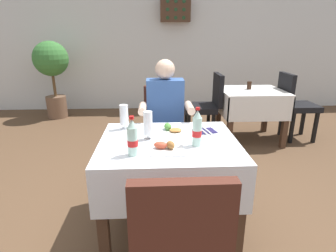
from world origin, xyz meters
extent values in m
plane|color=brown|center=(0.00, 0.00, 0.00)|extent=(11.00, 11.00, 0.00)
cube|color=silver|center=(0.00, 3.83, 1.40)|extent=(11.00, 0.12, 2.80)
cube|color=white|center=(0.14, 0.00, 0.73)|extent=(1.01, 0.87, 0.02)
cube|color=white|center=(0.14, -0.43, 0.56)|extent=(1.01, 0.02, 0.32)
cube|color=white|center=(0.14, 0.42, 0.56)|extent=(1.01, 0.02, 0.32)
cube|color=white|center=(-0.36, 0.00, 0.56)|extent=(0.02, 0.87, 0.32)
cube|color=white|center=(0.63, 0.00, 0.56)|extent=(0.02, 0.87, 0.32)
cube|color=#472D1E|center=(-0.31, -0.37, 0.36)|extent=(0.07, 0.07, 0.72)
cube|color=#472D1E|center=(0.58, -0.37, 0.36)|extent=(0.07, 0.07, 0.72)
cube|color=#472D1E|center=(-0.31, 0.37, 0.36)|extent=(0.07, 0.07, 0.72)
cube|color=#472D1E|center=(0.58, 0.37, 0.36)|extent=(0.07, 0.07, 0.72)
cube|color=#4C2319|center=(0.14, 0.73, 0.49)|extent=(0.44, 0.44, 0.08)
cube|color=#4C2319|center=(0.14, 0.98, 0.75)|extent=(0.42, 0.06, 0.44)
cube|color=black|center=(-0.03, 0.56, 0.23)|extent=(0.04, 0.04, 0.45)
cube|color=black|center=(0.31, 0.56, 0.23)|extent=(0.04, 0.04, 0.45)
cube|color=black|center=(-0.03, 0.90, 0.23)|extent=(0.04, 0.04, 0.45)
cube|color=black|center=(0.31, 0.90, 0.23)|extent=(0.04, 0.04, 0.45)
cube|color=#4C2319|center=(0.14, -0.73, 0.49)|extent=(0.44, 0.44, 0.08)
cube|color=#4C2319|center=(0.14, -0.98, 0.75)|extent=(0.42, 0.06, 0.44)
cylinder|color=#282D42|center=(0.06, 0.53, 0.23)|extent=(0.10, 0.10, 0.45)
cylinder|color=#282D42|center=(0.22, 0.53, 0.23)|extent=(0.10, 0.10, 0.45)
cube|color=#282D42|center=(0.14, 0.69, 0.51)|extent=(0.34, 0.36, 0.12)
cube|color=#385B9E|center=(0.14, 0.77, 0.82)|extent=(0.36, 0.20, 0.50)
sphere|color=beige|center=(0.14, 0.77, 1.17)|extent=(0.19, 0.19, 0.19)
cylinder|color=beige|center=(-0.07, 0.54, 0.85)|extent=(0.07, 0.26, 0.07)
cylinder|color=beige|center=(0.36, 0.54, 0.85)|extent=(0.07, 0.26, 0.07)
cube|color=white|center=(0.12, -0.17, 0.75)|extent=(0.22, 0.22, 0.01)
ellipsoid|color=#99602D|center=(0.14, -0.18, 0.78)|extent=(0.08, 0.09, 0.05)
ellipsoid|color=#C14C33|center=(0.07, -0.17, 0.78)|extent=(0.10, 0.08, 0.05)
cube|color=white|center=(0.19, 0.19, 0.75)|extent=(0.23, 0.23, 0.01)
ellipsoid|color=#4C8E38|center=(0.14, 0.21, 0.78)|extent=(0.07, 0.10, 0.05)
ellipsoid|color=#B77A38|center=(0.20, 0.16, 0.77)|extent=(0.11, 0.09, 0.03)
cylinder|color=white|center=(-0.21, 0.28, 0.74)|extent=(0.07, 0.07, 0.01)
cylinder|color=white|center=(-0.21, 0.28, 0.76)|extent=(0.02, 0.02, 0.03)
cylinder|color=white|center=(-0.21, 0.28, 0.86)|extent=(0.07, 0.07, 0.17)
cylinder|color=#C68928|center=(-0.21, 0.28, 0.81)|extent=(0.06, 0.06, 0.07)
cylinder|color=white|center=(-0.01, 0.04, 0.74)|extent=(0.07, 0.07, 0.01)
cylinder|color=white|center=(-0.01, 0.04, 0.76)|extent=(0.02, 0.02, 0.03)
cylinder|color=white|center=(-0.01, 0.04, 0.87)|extent=(0.07, 0.07, 0.18)
cylinder|color=black|center=(-0.01, 0.04, 0.85)|extent=(0.06, 0.06, 0.15)
cylinder|color=silver|center=(0.33, -0.10, 0.84)|extent=(0.06, 0.06, 0.20)
cylinder|color=red|center=(0.33, -0.10, 0.83)|extent=(0.07, 0.07, 0.04)
cone|color=silver|center=(0.33, -0.10, 0.97)|extent=(0.06, 0.06, 0.05)
cylinder|color=red|center=(0.33, -0.10, 1.01)|extent=(0.03, 0.03, 0.02)
cylinder|color=silver|center=(-0.11, -0.24, 0.83)|extent=(0.07, 0.07, 0.19)
cylinder|color=red|center=(-0.11, -0.24, 0.83)|extent=(0.07, 0.07, 0.04)
cone|color=silver|center=(-0.11, -0.24, 0.96)|extent=(0.06, 0.06, 0.05)
cylinder|color=red|center=(-0.11, -0.24, 0.99)|extent=(0.03, 0.03, 0.02)
cube|color=#231E4C|center=(0.44, 0.18, 0.74)|extent=(0.20, 0.17, 0.01)
cube|color=silver|center=(0.42, 0.18, 0.75)|extent=(0.06, 0.19, 0.01)
cube|color=silver|center=(0.45, 0.19, 0.75)|extent=(0.06, 0.19, 0.01)
cube|color=white|center=(1.41, 1.86, 0.73)|extent=(0.87, 0.79, 0.02)
cube|color=white|center=(1.41, 1.48, 0.56)|extent=(0.87, 0.02, 0.32)
cube|color=white|center=(1.41, 2.25, 0.56)|extent=(0.87, 0.02, 0.32)
cube|color=white|center=(0.98, 1.86, 0.56)|extent=(0.02, 0.79, 0.32)
cube|color=white|center=(1.84, 1.86, 0.56)|extent=(0.02, 0.79, 0.32)
cube|color=#472D1E|center=(1.04, 1.53, 0.36)|extent=(0.07, 0.07, 0.72)
cube|color=#472D1E|center=(1.78, 1.53, 0.36)|extent=(0.07, 0.07, 0.72)
cube|color=#472D1E|center=(1.04, 2.20, 0.36)|extent=(0.07, 0.07, 0.72)
cube|color=#472D1E|center=(1.78, 2.20, 0.36)|extent=(0.07, 0.07, 0.72)
cube|color=black|center=(0.68, 1.86, 0.49)|extent=(0.44, 0.44, 0.08)
cube|color=black|center=(0.93, 1.86, 0.75)|extent=(0.06, 0.42, 0.44)
cube|color=black|center=(0.51, 2.03, 0.23)|extent=(0.04, 0.04, 0.45)
cube|color=black|center=(0.51, 1.69, 0.23)|extent=(0.04, 0.04, 0.45)
cube|color=black|center=(0.85, 2.03, 0.23)|extent=(0.04, 0.04, 0.45)
cube|color=black|center=(0.85, 1.69, 0.23)|extent=(0.04, 0.04, 0.45)
cube|color=black|center=(2.14, 1.86, 0.49)|extent=(0.44, 0.44, 0.08)
cube|color=black|center=(1.89, 1.86, 0.75)|extent=(0.06, 0.42, 0.44)
cube|color=black|center=(2.31, 1.69, 0.23)|extent=(0.04, 0.04, 0.45)
cube|color=black|center=(2.31, 2.03, 0.23)|extent=(0.04, 0.04, 0.45)
cube|color=black|center=(1.97, 1.69, 0.23)|extent=(0.04, 0.04, 0.45)
cube|color=black|center=(1.97, 2.03, 0.23)|extent=(0.04, 0.04, 0.45)
cylinder|color=black|center=(1.38, 1.92, 0.80)|extent=(0.06, 0.06, 0.11)
cylinder|color=brown|center=(-1.78, 3.19, 0.20)|extent=(0.36, 0.36, 0.40)
cylinder|color=brown|center=(-1.78, 3.19, 0.62)|extent=(0.05, 0.05, 0.43)
sphere|color=#387533|center=(-1.78, 3.19, 1.08)|extent=(0.61, 0.61, 0.61)
cube|color=#472D1E|center=(0.46, 3.67, 1.92)|extent=(0.56, 0.20, 0.42)
cylinder|color=#193D1E|center=(0.31, 3.63, 1.78)|extent=(0.06, 0.14, 0.06)
cylinder|color=#193D1E|center=(0.46, 3.63, 1.78)|extent=(0.06, 0.14, 0.06)
cylinder|color=#193D1E|center=(0.61, 3.63, 1.78)|extent=(0.06, 0.14, 0.06)
cylinder|color=#193D1E|center=(0.31, 3.63, 1.92)|extent=(0.06, 0.14, 0.06)
cylinder|color=#193D1E|center=(0.46, 3.63, 1.92)|extent=(0.06, 0.14, 0.06)
cylinder|color=#193D1E|center=(0.61, 3.63, 1.92)|extent=(0.06, 0.14, 0.06)
cylinder|color=#193D1E|center=(0.31, 3.63, 2.06)|extent=(0.06, 0.14, 0.06)
cylinder|color=#193D1E|center=(0.46, 3.63, 2.06)|extent=(0.06, 0.14, 0.06)
cylinder|color=#193D1E|center=(0.61, 3.63, 2.06)|extent=(0.06, 0.14, 0.06)
camera|label=1|loc=(0.04, -1.86, 1.48)|focal=29.23mm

